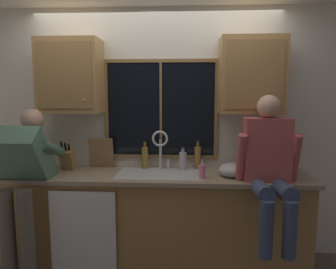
{
  "coord_description": "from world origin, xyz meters",
  "views": [
    {
      "loc": [
        0.31,
        -3.3,
        1.71
      ],
      "look_at": [
        0.14,
        -0.3,
        1.3
      ],
      "focal_mm": 34.1,
      "sensor_mm": 36.0,
      "label": 1
    }
  ],
  "objects": [
    {
      "name": "mixing_bowl",
      "position": [
        0.74,
        -0.35,
        0.98
      ],
      "size": [
        0.26,
        0.26,
        0.13
      ],
      "primitive_type": "ellipsoid",
      "color": "#B7B7BC",
      "rests_on": "countertop"
    },
    {
      "name": "window_glass",
      "position": [
        0.05,
        -0.01,
        1.52
      ],
      "size": [
        1.1,
        0.02,
        0.95
      ],
      "primitive_type": "cube",
      "color": "black"
    },
    {
      "name": "person_standing",
      "position": [
        -1.14,
        -0.61,
        0.96
      ],
      "size": [
        0.53,
        0.7,
        1.55
      ],
      "color": "#595147",
      "rests_on": "floor"
    },
    {
      "name": "knife_block",
      "position": [
        -0.88,
        -0.2,
        1.03
      ],
      "size": [
        0.12,
        0.18,
        0.32
      ],
      "color": "olive",
      "rests_on": "countertop"
    },
    {
      "name": "bottle_amber_small",
      "position": [
        0.43,
        -0.06,
        1.04
      ],
      "size": [
        0.07,
        0.07,
        0.3
      ],
      "color": "olive",
      "rests_on": "countertop"
    },
    {
      "name": "lower_cabinet_run",
      "position": [
        0.0,
        -0.29,
        0.44
      ],
      "size": [
        2.91,
        0.58,
        0.88
      ],
      "primitive_type": "cube",
      "color": "#A07744",
      "rests_on": "floor"
    },
    {
      "name": "faucet",
      "position": [
        0.06,
        -0.12,
        1.17
      ],
      "size": [
        0.18,
        0.09,
        0.4
      ],
      "color": "silver",
      "rests_on": "countertop"
    },
    {
      "name": "sink",
      "position": [
        0.05,
        -0.3,
        0.82
      ],
      "size": [
        0.8,
        0.46,
        0.21
      ],
      "color": "#B7B7BC",
      "rests_on": "lower_cabinet_run"
    },
    {
      "name": "window_frame_left",
      "position": [
        -0.52,
        -0.02,
        1.52
      ],
      "size": [
        0.03,
        0.02,
        0.95
      ],
      "primitive_type": "cube",
      "color": "olive"
    },
    {
      "name": "window_mullion_center",
      "position": [
        0.05,
        -0.02,
        1.52
      ],
      "size": [
        0.02,
        0.02,
        0.95
      ],
      "primitive_type": "cube",
      "color": "olive"
    },
    {
      "name": "window_frame_right",
      "position": [
        0.62,
        -0.02,
        1.52
      ],
      "size": [
        0.03,
        0.02,
        0.95
      ],
      "primitive_type": "cube",
      "color": "olive"
    },
    {
      "name": "upper_cabinet_left",
      "position": [
        -0.83,
        -0.17,
        1.86
      ],
      "size": [
        0.6,
        0.36,
        0.72
      ],
      "color": "#B2844C"
    },
    {
      "name": "bottle_tall_clear",
      "position": [
        0.28,
        -0.14,
        1.02
      ],
      "size": [
        0.07,
        0.07,
        0.24
      ],
      "color": "#B7B7BC",
      "rests_on": "countertop"
    },
    {
      "name": "cutting_board",
      "position": [
        -0.57,
        -0.08,
        1.08
      ],
      "size": [
        0.25,
        0.09,
        0.31
      ],
      "primitive_type": "cube",
      "rotation": [
        0.21,
        0.0,
        0.0
      ],
      "color": "#997047",
      "rests_on": "countertop"
    },
    {
      "name": "person_sitting_on_counter",
      "position": [
        1.03,
        -0.57,
        1.1
      ],
      "size": [
        0.54,
        0.59,
        1.26
      ],
      "color": "#384260",
      "rests_on": "countertop"
    },
    {
      "name": "upper_cabinet_right",
      "position": [
        0.93,
        -0.17,
        1.86
      ],
      "size": [
        0.6,
        0.36,
        0.72
      ],
      "color": "#B2844C"
    },
    {
      "name": "soap_dispenser",
      "position": [
        0.46,
        -0.44,
        0.99
      ],
      "size": [
        0.06,
        0.07,
        0.17
      ],
      "color": "pink",
      "rests_on": "countertop"
    },
    {
      "name": "dishwasher_front",
      "position": [
        -0.61,
        -0.61,
        0.46
      ],
      "size": [
        0.6,
        0.02,
        0.74
      ],
      "primitive_type": "cube",
      "color": "white"
    },
    {
      "name": "back_wall",
      "position": [
        0.0,
        0.06,
        1.27
      ],
      "size": [
        5.31,
        0.12,
        2.55
      ],
      "primitive_type": "cube",
      "color": "silver",
      "rests_on": "floor"
    },
    {
      "name": "bottle_green_glass",
      "position": [
        -0.11,
        -0.09,
        1.04
      ],
      "size": [
        0.07,
        0.07,
        0.29
      ],
      "color": "olive",
      "rests_on": "countertop"
    },
    {
      "name": "window_frame_top",
      "position": [
        0.05,
        -0.02,
        2.02
      ],
      "size": [
        1.17,
        0.02,
        0.04
      ],
      "primitive_type": "cube",
      "color": "olive"
    },
    {
      "name": "countertop",
      "position": [
        0.0,
        -0.31,
        0.9
      ],
      "size": [
        2.97,
        0.62,
        0.04
      ],
      "primitive_type": "cube",
      "color": "gray",
      "rests_on": "lower_cabinet_run"
    },
    {
      "name": "window_frame_bottom",
      "position": [
        0.05,
        -0.02,
        1.03
      ],
      "size": [
        1.17,
        0.02,
        0.04
      ],
      "primitive_type": "cube",
      "color": "olive"
    }
  ]
}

